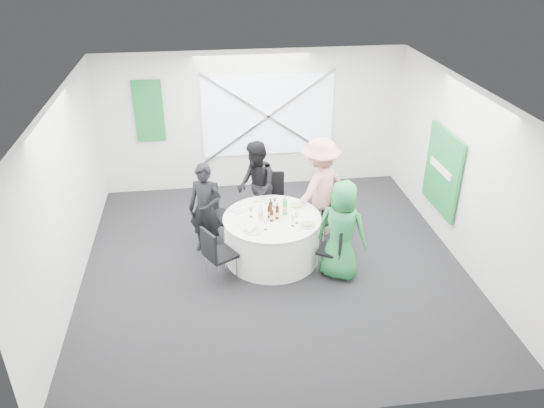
{
  "coord_description": "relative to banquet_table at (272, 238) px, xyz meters",
  "views": [
    {
      "loc": [
        -0.99,
        -7.03,
        4.89
      ],
      "look_at": [
        0.0,
        0.2,
        1.0
      ],
      "focal_mm": 35.0,
      "sensor_mm": 36.0,
      "label": 1
    }
  ],
  "objects": [
    {
      "name": "person_woman_pink",
      "position": [
        0.9,
        0.62,
        0.52
      ],
      "size": [
        1.26,
        1.1,
        1.8
      ],
      "primitive_type": "imported",
      "rotation": [
        0.0,
        0.0,
        -2.54
      ],
      "color": "pink",
      "rests_on": "floor"
    },
    {
      "name": "banquet_table",
      "position": [
        0.0,
        0.0,
        0.0
      ],
      "size": [
        1.56,
        1.56,
        0.76
      ],
      "color": "white",
      "rests_on": "floor"
    },
    {
      "name": "wine_glass_a",
      "position": [
        0.28,
        -0.3,
        0.5
      ],
      "size": [
        0.07,
        0.07,
        0.17
      ],
      "color": "white",
      "rests_on": "banquet_table"
    },
    {
      "name": "plate_front_right",
      "position": [
        0.5,
        -0.32,
        0.4
      ],
      "size": [
        0.26,
        0.26,
        0.04
      ],
      "color": "silver",
      "rests_on": "banquet_table"
    },
    {
      "name": "wine_glass_e",
      "position": [
        -0.15,
        -0.36,
        0.5
      ],
      "size": [
        0.07,
        0.07,
        0.17
      ],
      "color": "white",
      "rests_on": "banquet_table"
    },
    {
      "name": "beer_bottle_c",
      "position": [
        0.07,
        -0.06,
        0.49
      ],
      "size": [
        0.06,
        0.06,
        0.27
      ],
      "color": "#3C1C0A",
      "rests_on": "banquet_table"
    },
    {
      "name": "fork_c",
      "position": [
        -0.54,
        -0.19,
        0.38
      ],
      "size": [
        0.1,
        0.13,
        0.01
      ],
      "primitive_type": "cube",
      "rotation": [
        0.0,
        0.0,
        -2.51
      ],
      "color": "silver",
      "rests_on": "banquet_table"
    },
    {
      "name": "person_woman_green",
      "position": [
        0.97,
        -0.61,
        0.42
      ],
      "size": [
        0.93,
        0.84,
        1.6
      ],
      "primitive_type": "imported",
      "rotation": [
        0.0,
        0.0,
        2.58
      ],
      "color": "#23813F",
      "rests_on": "floor"
    },
    {
      "name": "window_panel",
      "position": [
        0.3,
        2.76,
        1.12
      ],
      "size": [
        2.6,
        0.03,
        1.6
      ],
      "primitive_type": "cube",
      "color": "white",
      "rests_on": "wall_back"
    },
    {
      "name": "green_banner",
      "position": [
        -2.0,
        2.75,
        1.32
      ],
      "size": [
        0.55,
        0.04,
        1.2
      ],
      "primitive_type": "cube",
      "color": "#167034",
      "rests_on": "wall_back"
    },
    {
      "name": "beer_bottle_a",
      "position": [
        -0.04,
        0.01,
        0.48
      ],
      "size": [
        0.06,
        0.06,
        0.26
      ],
      "color": "#3C1C0A",
      "rests_on": "banquet_table"
    },
    {
      "name": "fork_a",
      "position": [
        0.36,
        -0.45,
        0.38
      ],
      "size": [
        0.1,
        0.13,
        0.01
      ],
      "primitive_type": "cube",
      "rotation": [
        0.0,
        0.0,
        -0.6
      ],
      "color": "silver",
      "rests_on": "banquet_table"
    },
    {
      "name": "napkin",
      "position": [
        -0.4,
        -0.38,
        0.42
      ],
      "size": [
        0.2,
        0.2,
        0.05
      ],
      "primitive_type": "cube",
      "rotation": [
        0.0,
        0.0,
        0.85
      ],
      "color": "white",
      "rests_on": "plate_front_left"
    },
    {
      "name": "chair_back_left",
      "position": [
        -0.86,
        0.7,
        0.2
      ],
      "size": [
        0.63,
        0.63,
        0.98
      ],
      "rotation": [
        0.0,
        0.0,
        0.89
      ],
      "color": "black",
      "rests_on": "floor"
    },
    {
      "name": "knife_b",
      "position": [
        -0.17,
        0.55,
        0.38
      ],
      "size": [
        0.15,
        0.02,
        0.01
      ],
      "primitive_type": "cube",
      "rotation": [
        0.0,
        0.0,
        1.56
      ],
      "color": "silver",
      "rests_on": "banquet_table"
    },
    {
      "name": "chair_back",
      "position": [
        0.18,
        1.19,
        0.18
      ],
      "size": [
        0.49,
        0.5,
        0.95
      ],
      "rotation": [
        0.0,
        0.0,
        -0.15
      ],
      "color": "black",
      "rests_on": "floor"
    },
    {
      "name": "chair_front_left",
      "position": [
        -0.92,
        -0.52,
        0.16
      ],
      "size": [
        0.57,
        0.57,
        0.92
      ],
      "rotation": [
        0.0,
        0.0,
        2.09
      ],
      "color": "black",
      "rests_on": "floor"
    },
    {
      "name": "knife_d",
      "position": [
        -0.56,
        0.14,
        0.38
      ],
      "size": [
        0.09,
        0.14,
        0.01
      ],
      "primitive_type": "cube",
      "rotation": [
        0.0,
        0.0,
        2.6
      ],
      "color": "silver",
      "rests_on": "banquet_table"
    },
    {
      "name": "plate_back",
      "position": [
        0.06,
        0.5,
        0.39
      ],
      "size": [
        0.26,
        0.26,
        0.01
      ],
      "color": "silver",
      "rests_on": "banquet_table"
    },
    {
      "name": "wall_left",
      "position": [
        -3.0,
        -0.2,
        1.02
      ],
      "size": [
        0.0,
        6.0,
        6.0
      ],
      "primitive_type": "plane",
      "rotation": [
        1.57,
        0.0,
        1.57
      ],
      "color": "silver",
      "rests_on": "floor"
    },
    {
      "name": "chair_back_right",
      "position": [
        1.08,
        0.42,
        0.19
      ],
      "size": [
        0.57,
        0.57,
        0.97
      ],
      "rotation": [
        0.0,
        0.0,
        -1.2
      ],
      "color": "black",
      "rests_on": "floor"
    },
    {
      "name": "green_sign",
      "position": [
        2.94,
        0.4,
        0.82
      ],
      "size": [
        0.05,
        1.2,
        1.4
      ],
      "primitive_type": "cube",
      "color": "#178033",
      "rests_on": "wall_right"
    },
    {
      "name": "fork_b",
      "position": [
        0.17,
        0.55,
        0.38
      ],
      "size": [
        0.15,
        0.02,
        0.01
      ],
      "primitive_type": "cube",
      "rotation": [
        0.0,
        0.0,
        1.57
      ],
      "color": "silver",
      "rests_on": "banquet_table"
    },
    {
      "name": "person_man_back",
      "position": [
        -0.14,
        1.02,
        0.43
      ],
      "size": [
        0.54,
        0.84,
        1.63
      ],
      "primitive_type": "imported",
      "rotation": [
        0.0,
        0.0,
        -1.44
      ],
      "color": "black",
      "rests_on": "floor"
    },
    {
      "name": "plate_front_left",
      "position": [
        -0.35,
        -0.38,
        0.39
      ],
      "size": [
        0.28,
        0.28,
        0.01
      ],
      "color": "silver",
      "rests_on": "banquet_table"
    },
    {
      "name": "ceiling",
      "position": [
        0.0,
        -0.2,
        2.42
      ],
      "size": [
        6.0,
        6.0,
        0.0
      ],
      "primitive_type": "plane",
      "rotation": [
        3.14,
        0.0,
        0.0
      ],
      "color": "white",
      "rests_on": "wall_back"
    },
    {
      "name": "wall_front",
      "position": [
        0.0,
        -3.2,
        1.02
      ],
      "size": [
        6.0,
        0.0,
        6.0
      ],
      "primitive_type": "plane",
      "rotation": [
        -1.57,
        0.0,
        0.0
      ],
      "color": "silver",
      "rests_on": "floor"
    },
    {
      "name": "beer_bottle_d",
      "position": [
        -0.02,
        -0.11,
        0.47
      ],
      "size": [
        0.06,
        0.06,
        0.25
      ],
      "color": "#3C1C0A",
      "rests_on": "banquet_table"
    },
    {
      "name": "chair_front_right",
      "position": [
        0.92,
        -0.58,
        0.11
      ],
      "size": [
        0.53,
        0.53,
        0.85
      ],
      "rotation": [
        0.0,
        0.0,
        4.15
      ],
      "color": "black",
      "rests_on": "floor"
    },
    {
      "name": "wall_right",
      "position": [
        3.0,
        -0.2,
        1.02
      ],
      "size": [
        0.0,
        6.0,
        6.0
      ],
      "primitive_type": "plane",
      "rotation": [
        1.57,
        0.0,
        -1.57
      ],
      "color": "silver",
      "rests_on": "floor"
    },
    {
      "name": "wall_back",
      "position": [
        0.0,
        2.8,
        1.02
      ],
      "size": [
        6.0,
        0.0,
        6.0
      ],
      "primitive_type": "plane",
      "rotation": [
        1.57,
        0.0,
        0.0
      ],
      "color": "silver",
      "rests_on": "floor"
    },
    {
      "name": "wine_glass_b",
      "position": [
        0.36,
        -0.23,
        0.5
      ],
      "size": [
        0.07,
        0.07,
        0.17
      ],
      "color": "white",
      "rests_on": "banquet_table"
    },
    {
      "name": "clear_water_bottle",
      "position": [
        -0.19,
        -0.06,
        0.5
      ],
      "size": [
        0.08,
        0.08,
        0.3
      ],
      "color": "white",
      "rests_on": "banquet_table"
    },
    {
      "name": "plate_back_right",
      "position": [
        0.45,
        0.3,
        0.4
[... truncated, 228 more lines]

